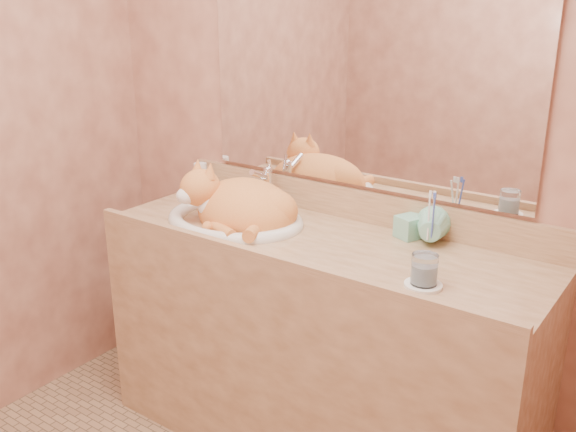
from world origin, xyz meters
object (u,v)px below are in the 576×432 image
Objects in this scene: vanity_counter at (316,347)px; sink_basin at (235,200)px; soap_dispenser at (401,216)px; cat at (239,204)px; water_glass at (424,269)px; toothbrush_cup at (430,234)px.

sink_basin reaches higher than vanity_counter.
cat is at bearing -140.41° from soap_dispenser.
cat reaches higher than sink_basin.
water_glass reaches higher than vanity_counter.
soap_dispenser is 1.46× the size of toothbrush_cup.
sink_basin is at bearing -148.08° from cat.
water_glass is at bearing 0.80° from cat.
soap_dispenser is at bearing 168.09° from toothbrush_cup.
sink_basin is 1.25× the size of cat.
soap_dispenser is 0.38m from water_glass.
soap_dispenser is at bearing 35.52° from vanity_counter.
cat is at bearing -167.42° from toothbrush_cup.
cat is 0.60m from soap_dispenser.
vanity_counter is 0.59m from soap_dispenser.
vanity_counter is 2.99× the size of sink_basin.
soap_dispenser is at bearing 27.16° from cat.
soap_dispenser is at bearing 126.29° from water_glass.
vanity_counter is 9.09× the size of soap_dispenser.
water_glass is (0.46, -0.14, 0.48)m from vanity_counter.
vanity_counter is at bearing -9.27° from sink_basin.
water_glass is at bearing -20.90° from sink_basin.
sink_basin is 5.88× the size of water_glass.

